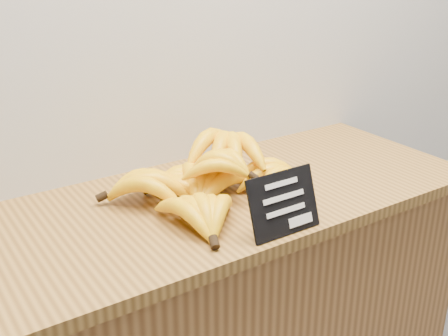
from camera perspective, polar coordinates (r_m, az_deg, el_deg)
counter_top at (r=1.35m, az=-1.17°, el=-3.44°), size 1.34×0.54×0.03m
chalkboard_sign at (r=1.17m, az=6.09°, el=-3.60°), size 0.17×0.05×0.13m
banana_pile at (r=1.33m, az=-1.72°, el=-0.92°), size 0.49×0.41×0.13m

